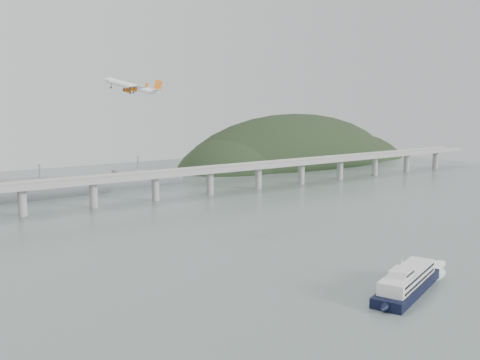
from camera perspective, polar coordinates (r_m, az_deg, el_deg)
ground at (r=270.72m, az=6.73°, el=-8.99°), size 900.00×900.00×0.00m
bridge at (r=432.98m, az=-11.12°, el=-0.07°), size 800.00×22.00×23.90m
headland at (r=702.91m, az=6.27°, el=0.27°), size 365.00×155.00×156.00m
ferry at (r=247.71m, az=16.63°, el=-9.90°), size 82.94×39.24×16.39m
airliner at (r=319.91m, az=-10.83°, el=9.29°), size 35.18×31.76×10.85m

